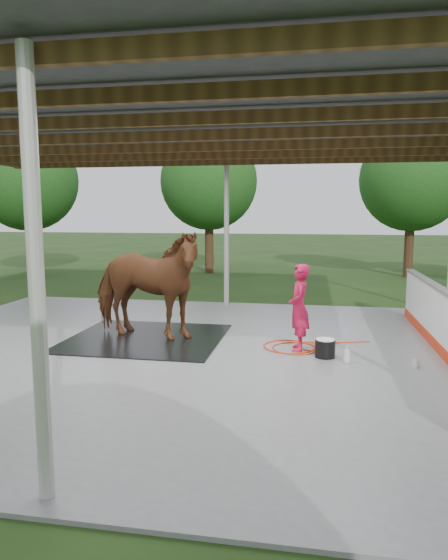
% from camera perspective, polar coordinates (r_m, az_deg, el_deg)
% --- Properties ---
extents(ground, '(100.00, 100.00, 0.00)m').
position_cam_1_polar(ground, '(9.17, -4.77, -8.45)').
color(ground, '#1E3814').
extents(concrete_slab, '(12.00, 10.00, 0.05)m').
position_cam_1_polar(concrete_slab, '(9.16, -4.77, -8.30)').
color(concrete_slab, slate).
rests_on(concrete_slab, ground).
extents(pavilion_structure, '(12.60, 10.60, 4.05)m').
position_cam_1_polar(pavilion_structure, '(8.92, -5.07, 16.83)').
color(pavilion_structure, beige).
rests_on(pavilion_structure, ground).
extents(tree_belt, '(28.00, 28.00, 5.80)m').
position_cam_1_polar(tree_belt, '(9.69, -1.85, 15.07)').
color(tree_belt, '#382314').
rests_on(tree_belt, ground).
extents(rubber_mat, '(3.01, 2.82, 0.02)m').
position_cam_1_polar(rubber_mat, '(10.15, -8.90, -6.57)').
color(rubber_mat, black).
rests_on(rubber_mat, concrete_slab).
extents(horse, '(2.70, 1.60, 2.14)m').
position_cam_1_polar(horse, '(9.93, -9.03, -0.51)').
color(horse, brown).
rests_on(horse, rubber_mat).
extents(handler, '(0.43, 0.61, 1.58)m').
position_cam_1_polar(handler, '(9.16, 8.57, -3.11)').
color(handler, '#CB1542').
rests_on(handler, concrete_slab).
extents(wash_bucket, '(0.35, 0.35, 0.32)m').
position_cam_1_polar(wash_bucket, '(8.92, 11.48, -7.61)').
color(wash_bucket, black).
rests_on(wash_bucket, concrete_slab).
extents(soap_bottle_a, '(0.12, 0.13, 0.30)m').
position_cam_1_polar(soap_bottle_a, '(8.68, 13.86, -8.22)').
color(soap_bottle_a, silver).
rests_on(soap_bottle_a, concrete_slab).
extents(soap_bottle_b, '(0.13, 0.13, 0.20)m').
position_cam_1_polar(soap_bottle_b, '(8.76, 21.08, -8.70)').
color(soap_bottle_b, '#338CD8').
rests_on(soap_bottle_b, concrete_slab).
extents(hose_coil, '(2.01, 1.18, 0.02)m').
position_cam_1_polar(hose_coil, '(9.48, 8.32, -7.58)').
color(hose_coil, red).
rests_on(hose_coil, concrete_slab).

